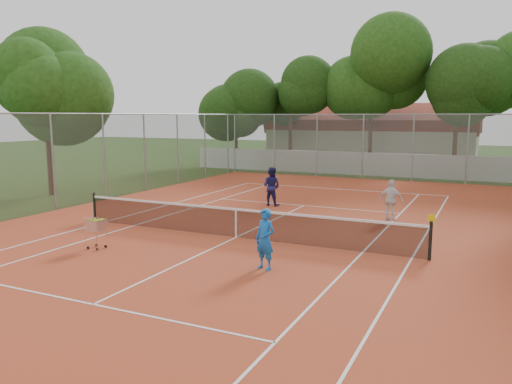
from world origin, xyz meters
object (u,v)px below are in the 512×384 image
at_px(player_far_left, 271,186).
at_px(player_far_right, 391,200).
at_px(player_near, 265,239).
at_px(tennis_net, 236,223).
at_px(clubhouse, 373,136).
at_px(ball_hopper, 96,233).

distance_m(player_far_left, player_far_right, 5.44).
distance_m(player_near, player_far_right, 7.68).
distance_m(tennis_net, player_near, 3.48).
relative_size(player_far_left, player_far_right, 1.08).
relative_size(tennis_net, player_near, 7.55).
xyz_separation_m(tennis_net, player_near, (2.23, -2.66, 0.30)).
height_order(player_near, player_far_left, player_far_left).
bearing_deg(tennis_net, player_far_right, 50.24).
distance_m(clubhouse, ball_hopper, 32.04).
xyz_separation_m(player_near, player_far_right, (1.78, 7.47, -0.01)).
height_order(player_near, player_far_right, player_near).
bearing_deg(player_far_right, ball_hopper, 55.89).
relative_size(clubhouse, player_far_left, 9.78).
distance_m(clubhouse, player_far_left, 23.17).
relative_size(clubhouse, player_far_right, 10.57).
distance_m(player_near, player_far_left, 9.25).
bearing_deg(clubhouse, player_far_left, -88.34).
distance_m(tennis_net, clubhouse, 29.12).
bearing_deg(clubhouse, player_far_right, -76.06).
bearing_deg(ball_hopper, clubhouse, 71.67).
bearing_deg(player_far_left, player_near, 117.49).
height_order(clubhouse, player_far_left, clubhouse).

